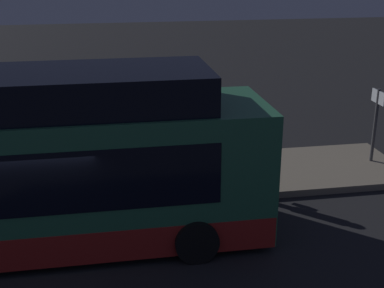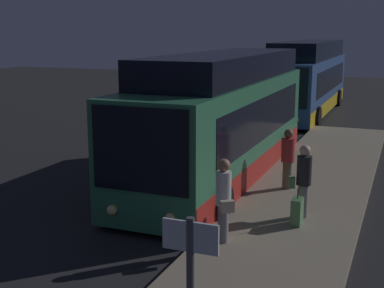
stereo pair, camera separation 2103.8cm
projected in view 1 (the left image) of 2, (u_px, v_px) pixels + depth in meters
name	position (u px, v px, depth m)	size (l,w,h in m)	color
ground	(44.00, 250.00, 11.64)	(80.00, 80.00, 0.00)	#232326
platform	(53.00, 187.00, 14.56)	(20.00, 3.15, 0.19)	gray
bus_lead	(9.00, 173.00, 11.23)	(11.00, 2.89, 3.87)	#2D704C
passenger_boarding	(66.00, 159.00, 13.72)	(0.52, 0.52, 1.70)	#6B604C
passenger_waiting	(236.00, 151.00, 14.03)	(0.58, 0.53, 1.80)	gray
passenger_with_bags	(148.00, 142.00, 14.83)	(0.44, 0.58, 1.76)	gray
suitcase	(168.00, 162.00, 15.14)	(0.43, 0.23, 0.86)	#598C59
sign_post	(376.00, 116.00, 15.66)	(0.10, 0.72, 2.22)	#4C4C51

